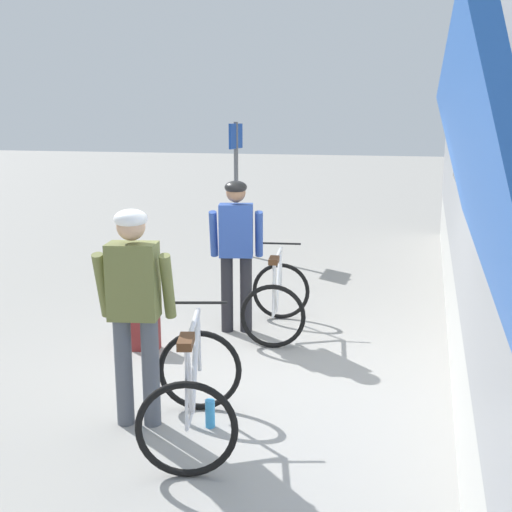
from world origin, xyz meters
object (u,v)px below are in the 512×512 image
at_px(platform_sign_post, 236,166).
at_px(bicycle_far_silver, 194,392).
at_px(cyclist_far_in_olive, 134,299).
at_px(backpack_on_platform, 146,332).
at_px(water_bottle_near_the_bikes, 210,414).
at_px(bicycle_near_white, 277,299).
at_px(cyclist_near_in_blue, 236,243).

bearing_deg(platform_sign_post, bicycle_far_silver, -75.34).
bearing_deg(platform_sign_post, cyclist_far_in_olive, -79.50).
distance_m(backpack_on_platform, water_bottle_near_the_bikes, 1.91).
bearing_deg(water_bottle_near_the_bikes, bicycle_near_white, 90.54).
height_order(backpack_on_platform, water_bottle_near_the_bikes, backpack_on_platform).
relative_size(cyclist_near_in_blue, backpack_on_platform, 4.40).
bearing_deg(bicycle_far_silver, water_bottle_near_the_bikes, 78.94).
height_order(bicycle_near_white, platform_sign_post, platform_sign_post).
bearing_deg(cyclist_near_in_blue, bicycle_far_silver, -79.99).
bearing_deg(platform_sign_post, cyclist_near_in_blue, -72.62).
relative_size(water_bottle_near_the_bikes, platform_sign_post, 0.10).
bearing_deg(cyclist_far_in_olive, cyclist_near_in_blue, 87.87).
bearing_deg(water_bottle_near_the_bikes, backpack_on_platform, 130.82).
bearing_deg(bicycle_near_white, backpack_on_platform, -143.25).
distance_m(bicycle_far_silver, platform_sign_post, 6.99).
height_order(cyclist_near_in_blue, platform_sign_post, platform_sign_post).
height_order(bicycle_far_silver, platform_sign_post, platform_sign_post).
bearing_deg(cyclist_far_in_olive, backpack_on_platform, 113.51).
xyz_separation_m(cyclist_far_in_olive, bicycle_near_white, (0.55, 2.46, -0.65)).
xyz_separation_m(bicycle_far_silver, backpack_on_platform, (-1.20, 1.67, -0.20)).
bearing_deg(water_bottle_near_the_bikes, bicycle_far_silver, -101.06).
relative_size(cyclist_far_in_olive, bicycle_near_white, 1.52).
xyz_separation_m(cyclist_near_in_blue, water_bottle_near_the_bikes, (0.49, -2.28, -0.94)).
xyz_separation_m(cyclist_far_in_olive, water_bottle_near_the_bikes, (0.58, 0.10, -0.94)).
distance_m(bicycle_near_white, bicycle_far_silver, 2.59).
height_order(bicycle_near_white, bicycle_far_silver, same).
distance_m(cyclist_near_in_blue, bicycle_near_white, 0.81).
bearing_deg(backpack_on_platform, water_bottle_near_the_bikes, -58.91).
distance_m(bicycle_far_silver, backpack_on_platform, 2.07).
height_order(cyclist_near_in_blue, water_bottle_near_the_bikes, cyclist_near_in_blue).
height_order(cyclist_near_in_blue, bicycle_near_white, cyclist_near_in_blue).
xyz_separation_m(bicycle_near_white, platform_sign_post, (-1.76, 4.07, 1.22)).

